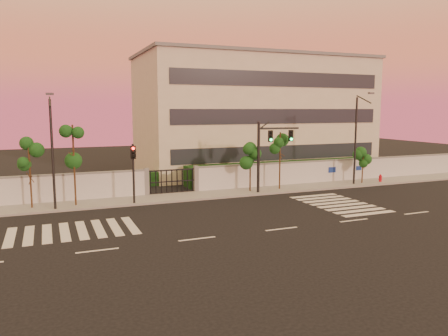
{
  "coord_description": "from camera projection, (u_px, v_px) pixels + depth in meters",
  "views": [
    {
      "loc": [
        -12.01,
        -20.8,
        6.67
      ],
      "look_at": [
        -1.03,
        6.0,
        2.76
      ],
      "focal_mm": 35.0,
      "sensor_mm": 36.0,
      "label": 1
    }
  ],
  "objects": [
    {
      "name": "fire_hydrant",
      "position": [
        380.0,
        179.0,
        39.57
      ],
      "size": [
        0.32,
        0.3,
        0.81
      ],
      "rotation": [
        0.0,
        0.0,
        -0.41
      ],
      "color": "red",
      "rests_on": "ground"
    },
    {
      "name": "street_tree_d",
      "position": [
        250.0,
        156.0,
        34.77
      ],
      "size": [
        1.38,
        1.1,
        4.02
      ],
      "color": "#382314",
      "rests_on": "ground"
    },
    {
      "name": "streetlight_west",
      "position": [
        52.0,
        149.0,
        28.13
      ],
      "size": [
        0.46,
        1.84,
        7.66
      ],
      "color": "black",
      "rests_on": "ground"
    },
    {
      "name": "institutional_building",
      "position": [
        254.0,
        114.0,
        47.2
      ],
      "size": [
        24.4,
        12.4,
        12.25
      ],
      "color": "beige",
      "rests_on": "ground"
    },
    {
      "name": "ground",
      "position": [
        281.0,
        229.0,
        24.48
      ],
      "size": [
        120.0,
        120.0,
        0.0
      ],
      "primitive_type": "plane",
      "color": "black",
      "rests_on": "ground"
    },
    {
      "name": "perimeter_wall",
      "position": [
        209.0,
        179.0,
        35.38
      ],
      "size": [
        60.0,
        0.36,
        2.2
      ],
      "color": "silver",
      "rests_on": "ground"
    },
    {
      "name": "hedge_row",
      "position": [
        209.0,
        176.0,
        38.32
      ],
      "size": [
        41.0,
        4.25,
        1.8
      ],
      "color": "black",
      "rests_on": "ground"
    },
    {
      "name": "sidewalk",
      "position": [
        214.0,
        194.0,
        34.1
      ],
      "size": [
        60.0,
        3.0,
        0.15
      ],
      "primitive_type": "cube",
      "color": "gray",
      "rests_on": "ground"
    },
    {
      "name": "street_tree_c",
      "position": [
        74.0,
        147.0,
        29.43
      ],
      "size": [
        1.51,
        1.21,
        5.64
      ],
      "color": "#382314",
      "rests_on": "ground"
    },
    {
      "name": "street_tree_e",
      "position": [
        280.0,
        148.0,
        35.65
      ],
      "size": [
        1.48,
        1.18,
        4.82
      ],
      "color": "#382314",
      "rests_on": "ground"
    },
    {
      "name": "street_tree_f",
      "position": [
        363.0,
        157.0,
        38.75
      ],
      "size": [
        1.36,
        1.08,
        3.3
      ],
      "color": "#382314",
      "rests_on": "ground"
    },
    {
      "name": "road_markings",
      "position": [
        229.0,
        216.0,
        27.33
      ],
      "size": [
        57.0,
        7.62,
        0.02
      ],
      "color": "silver",
      "rests_on": "ground"
    },
    {
      "name": "traffic_signal_main",
      "position": [
        267.0,
        148.0,
        34.4
      ],
      "size": [
        3.62,
        0.46,
        5.72
      ],
      "rotation": [
        0.0,
        0.0,
        -0.07
      ],
      "color": "black",
      "rests_on": "ground"
    },
    {
      "name": "streetlight_east",
      "position": [
        357.0,
        136.0,
        37.75
      ],
      "size": [
        0.48,
        1.94,
        8.05
      ],
      "color": "black",
      "rests_on": "ground"
    },
    {
      "name": "street_tree_b",
      "position": [
        30.0,
        159.0,
        28.75
      ],
      "size": [
        1.45,
        1.15,
        4.68
      ],
      "color": "#382314",
      "rests_on": "ground"
    },
    {
      "name": "traffic_signal_secondary",
      "position": [
        133.0,
        167.0,
        30.25
      ],
      "size": [
        0.33,
        0.33,
        4.29
      ],
      "rotation": [
        0.0,
        0.0,
        0.23
      ],
      "color": "black",
      "rests_on": "ground"
    }
  ]
}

